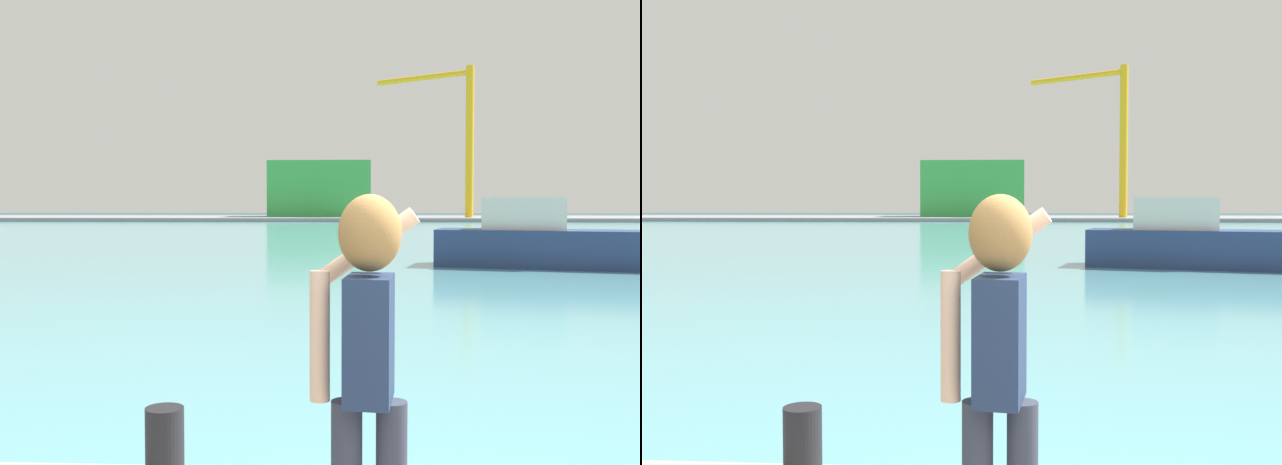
{
  "view_description": "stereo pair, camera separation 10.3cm",
  "coord_description": "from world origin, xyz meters",
  "views": [
    {
      "loc": [
        -0.92,
        -2.5,
        2.28
      ],
      "look_at": [
        -1.21,
        3.52,
        2.03
      ],
      "focal_mm": 40.01,
      "sensor_mm": 36.0,
      "label": 1
    },
    {
      "loc": [
        -0.82,
        -2.5,
        2.28
      ],
      "look_at": [
        -1.21,
        3.52,
        2.03
      ],
      "focal_mm": 40.01,
      "sensor_mm": 36.0,
      "label": 2
    }
  ],
  "objects": [
    {
      "name": "ground_plane",
      "position": [
        0.0,
        50.0,
        0.0
      ],
      "size": [
        220.0,
        220.0,
        0.0
      ],
      "primitive_type": "plane",
      "color": "#334751"
    },
    {
      "name": "harbor_water",
      "position": [
        0.0,
        52.0,
        0.01
      ],
      "size": [
        140.0,
        100.0,
        0.02
      ],
      "primitive_type": "cube",
      "color": "#599EA8",
      "rests_on": "ground_plane"
    },
    {
      "name": "far_shore_dock",
      "position": [
        0.0,
        92.0,
        0.24
      ],
      "size": [
        140.0,
        20.0,
        0.47
      ],
      "primitive_type": "cube",
      "color": "gray",
      "rests_on": "ground_plane"
    },
    {
      "name": "person_photographer",
      "position": [
        -0.86,
        0.64,
        1.65
      ],
      "size": [
        0.53,
        0.56,
        1.74
      ],
      "rotation": [
        0.0,
        0.0,
        1.44
      ],
      "color": "#2D3342",
      "rests_on": "quay_promenade"
    },
    {
      "name": "harbor_bollard",
      "position": [
        -2.09,
        1.78,
        0.8
      ],
      "size": [
        0.24,
        0.24,
        0.44
      ],
      "primitive_type": "cylinder",
      "color": "black",
      "rests_on": "quay_promenade"
    },
    {
      "name": "boat_moored_2",
      "position": [
        5.89,
        22.8,
        0.91
      ],
      "size": [
        8.39,
        4.27,
        2.45
      ],
      "rotation": [
        0.0,
        0.0,
        -0.25
      ],
      "color": "navy",
      "rests_on": "harbor_water"
    },
    {
      "name": "warehouse_left",
      "position": [
        -5.49,
        93.31,
        4.15
      ],
      "size": [
        13.44,
        8.09,
        7.35
      ],
      "primitive_type": "cube",
      "color": "green",
      "rests_on": "far_shore_dock"
    },
    {
      "name": "port_crane",
      "position": [
        12.07,
        88.59,
        12.16
      ],
      "size": [
        11.8,
        8.38,
        18.9
      ],
      "color": "yellow",
      "rests_on": "far_shore_dock"
    }
  ]
}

